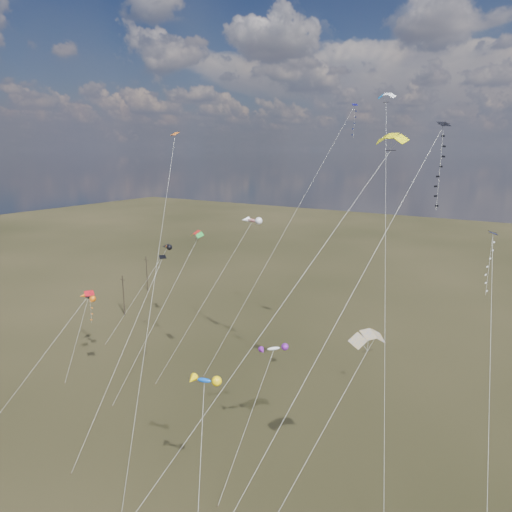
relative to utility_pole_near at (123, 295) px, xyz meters
The scene contains 18 objects.
ground 48.59m from the utility_pole_near, 38.29° to the right, with size 400.00×400.00×0.00m, color black.
utility_pole_near is the anchor object (origin of this frame).
utility_pole_far 16.12m from the utility_pole_near, 119.74° to the left, with size 1.40×0.20×8.00m.
diamond_black_high 66.50m from the utility_pole_near, 18.46° to the right, with size 10.68×24.11×33.64m.
diamond_navy_tall 50.18m from the utility_pole_near, ahead, with size 13.87×20.02×37.96m.
diamond_black_mid 40.16m from the utility_pole_near, 38.62° to the right, with size 1.10×14.30×19.74m.
diamond_red_low 30.18m from the utility_pole_near, 49.81° to the right, with size 5.96×11.55×13.93m.
diamond_navy_right 66.43m from the utility_pole_near, 11.06° to the right, with size 3.87×13.85×24.34m.
diamond_orange_center 44.44m from the utility_pole_near, 34.98° to the right, with size 8.40×18.13×33.45m.
parafoil_yellow 63.18m from the utility_pole_near, 15.66° to the right, with size 14.69×26.52×33.40m.
parafoil_blue_white 59.58m from the utility_pole_near, ahead, with size 10.88×25.54×38.43m.
parafoil_striped 62.28m from the utility_pole_near, 22.97° to the right, with size 6.30×15.86×17.93m.
parafoil_tricolor 37.44m from the utility_pole_near, 24.46° to the right, with size 7.80×10.67×21.98m.
novelty_black_orange 21.01m from the utility_pole_near, 55.14° to the right, with size 3.88×7.32×10.81m.
novelty_orange_black 16.40m from the utility_pole_near, ahead, with size 5.52×12.38×15.67m.
novelty_white_purple 51.88m from the utility_pole_near, 25.29° to the right, with size 2.44×8.92×13.16m.
novelty_redwhite_stripe 37.21m from the utility_pole_near, ahead, with size 9.91×13.48×22.47m.
novelty_blue_yellow 57.22m from the utility_pole_near, 34.98° to the right, with size 6.30×8.95×14.61m.
Camera 1 is at (28.70, -27.15, 31.49)m, focal length 32.00 mm.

